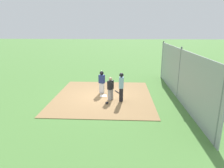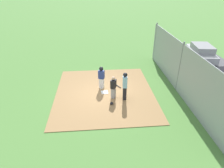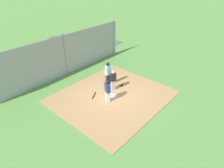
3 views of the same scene
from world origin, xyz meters
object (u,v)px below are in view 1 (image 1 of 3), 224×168
object	(u,v)px
catcher_mask	(107,103)
parked_car_silver	(212,72)
catcher	(111,88)
umpire	(121,86)
runner	(102,81)
home_plate	(103,96)
baseball_bat	(118,92)
baseball	(101,94)

from	to	relation	value
catcher_mask	parked_car_silver	size ratio (longest dim) A/B	0.05
catcher	umpire	xyz separation A→B (m)	(-0.23, -0.68, 0.21)
catcher_mask	catcher	bearing A→B (deg)	-13.17
runner	catcher	bearing A→B (deg)	52.12
home_plate	runner	distance (m)	1.10
umpire	runner	world-z (taller)	umpire
runner	parked_car_silver	world-z (taller)	runner
runner	baseball_bat	size ratio (longest dim) A/B	2.03
baseball_bat	home_plate	bearing A→B (deg)	-80.14
home_plate	parked_car_silver	world-z (taller)	parked_car_silver
home_plate	umpire	bearing A→B (deg)	-126.74
baseball_bat	parked_car_silver	bearing A→B (deg)	89.43
baseball	home_plate	bearing A→B (deg)	-151.71
catcher_mask	parked_car_silver	xyz separation A→B (m)	(6.99, -9.03, 0.52)
umpire	baseball	distance (m)	2.13
baseball	parked_car_silver	world-z (taller)	parked_car_silver
catcher	baseball	bearing A→B (deg)	-26.11
baseball_bat	baseball	size ratio (longest dim) A/B	10.51
home_plate	runner	size ratio (longest dim) A/B	0.28
runner	baseball_bat	distance (m)	1.41
home_plate	baseball_bat	distance (m)	1.24
catcher	parked_car_silver	xyz separation A→B (m)	(6.24, -8.86, -0.17)
catcher_mask	baseball	size ratio (longest dim) A/B	3.24
catcher	catcher_mask	bearing A→B (deg)	106.11
home_plate	catcher_mask	bearing A→B (deg)	-166.27
home_plate	parked_car_silver	bearing A→B (deg)	-59.33
baseball	catcher	bearing A→B (deg)	-145.39
runner	parked_car_silver	size ratio (longest dim) A/B	0.36
umpire	parked_car_silver	size ratio (longest dim) A/B	0.41
catcher	baseball_bat	xyz separation A→B (m)	(1.47, -0.42, -0.72)
home_plate	catcher_mask	xyz separation A→B (m)	(-1.43, -0.35, 0.05)
umpire	catcher_mask	xyz separation A→B (m)	(-0.53, 0.86, -0.90)
runner	baseball	size ratio (longest dim) A/B	21.33
home_plate	catcher_mask	world-z (taller)	catcher_mask
catcher_mask	baseball_bat	bearing A→B (deg)	-15.11
catcher_mask	umpire	bearing A→B (deg)	-58.37
parked_car_silver	catcher	bearing A→B (deg)	133.01
catcher	umpire	world-z (taller)	umpire
umpire	runner	size ratio (longest dim) A/B	1.15
catcher_mask	baseball	distance (m)	1.91
umpire	catcher	bearing A→B (deg)	-13.26
catcher_mask	baseball	xyz separation A→B (m)	(1.82, 0.56, -0.02)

